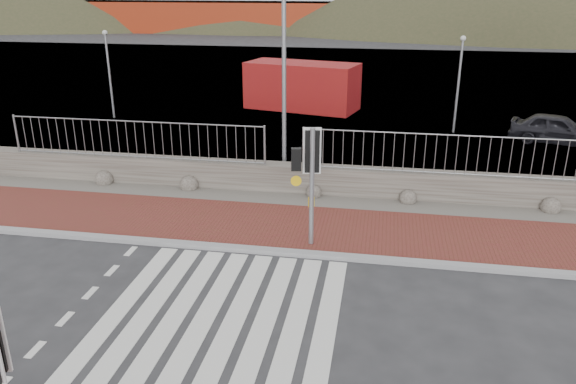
% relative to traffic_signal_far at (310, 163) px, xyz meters
% --- Properties ---
extents(ground, '(220.00, 220.00, 0.00)m').
position_rel_traffic_signal_far_xyz_m(ground, '(-1.30, -3.56, -2.20)').
color(ground, '#28282B').
rests_on(ground, ground).
extents(sidewalk_far, '(40.00, 3.00, 0.08)m').
position_rel_traffic_signal_far_xyz_m(sidewalk_far, '(-1.30, 0.94, -2.16)').
color(sidewalk_far, brown).
rests_on(sidewalk_far, ground).
extents(kerb_far, '(40.00, 0.25, 0.12)m').
position_rel_traffic_signal_far_xyz_m(kerb_far, '(-1.30, -0.56, -2.15)').
color(kerb_far, gray).
rests_on(kerb_far, ground).
extents(zebra_crossing, '(4.62, 5.60, 0.01)m').
position_rel_traffic_signal_far_xyz_m(zebra_crossing, '(-1.30, -3.56, -2.20)').
color(zebra_crossing, silver).
rests_on(zebra_crossing, ground).
extents(gravel_strip, '(40.00, 1.50, 0.06)m').
position_rel_traffic_signal_far_xyz_m(gravel_strip, '(-1.30, 2.94, -2.17)').
color(gravel_strip, '#59544C').
rests_on(gravel_strip, ground).
extents(stone_wall, '(40.00, 0.60, 0.90)m').
position_rel_traffic_signal_far_xyz_m(stone_wall, '(-1.30, 3.74, -1.75)').
color(stone_wall, '#4C453E').
rests_on(stone_wall, ground).
extents(railing, '(18.07, 0.07, 1.22)m').
position_rel_traffic_signal_far_xyz_m(railing, '(-1.30, 3.59, -0.38)').
color(railing, gray).
rests_on(railing, stone_wall).
extents(quay, '(120.00, 40.00, 0.50)m').
position_rel_traffic_signal_far_xyz_m(quay, '(-1.30, 24.34, -2.20)').
color(quay, '#4C4C4F').
rests_on(quay, ground).
extents(water, '(220.00, 50.00, 0.05)m').
position_rel_traffic_signal_far_xyz_m(water, '(-1.30, 59.34, -2.20)').
color(water, '#3F4C54').
rests_on(water, ground).
extents(hills_backdrop, '(254.00, 90.00, 100.00)m').
position_rel_traffic_signal_far_xyz_m(hills_backdrop, '(5.45, 84.34, -25.26)').
color(hills_backdrop, '#333620').
rests_on(hills_backdrop, ground).
extents(traffic_signal_far, '(0.75, 0.34, 3.04)m').
position_rel_traffic_signal_far_xyz_m(traffic_signal_far, '(0.00, 0.00, 0.00)').
color(traffic_signal_far, gray).
rests_on(traffic_signal_far, ground).
extents(streetlight, '(1.63, 0.45, 7.72)m').
position_rel_traffic_signal_far_xyz_m(streetlight, '(-1.33, 4.56, 2.14)').
color(streetlight, gray).
rests_on(streetlight, ground).
extents(shipping_container, '(6.03, 3.63, 2.35)m').
position_rel_traffic_signal_far_xyz_m(shipping_container, '(-2.61, 15.99, -1.03)').
color(shipping_container, maroon).
rests_on(shipping_container, ground).
extents(car_a, '(3.86, 2.56, 1.22)m').
position_rel_traffic_signal_far_xyz_m(car_a, '(8.61, 11.12, -1.59)').
color(car_a, black).
rests_on(car_a, ground).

